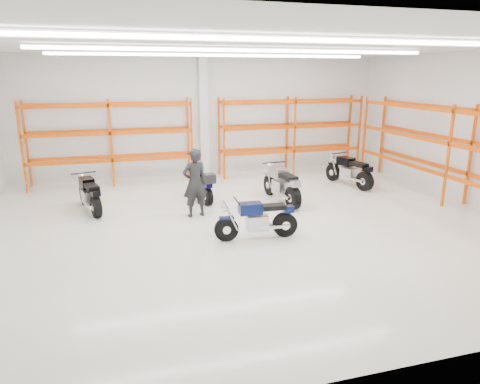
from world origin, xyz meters
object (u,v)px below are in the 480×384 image
object	(u,v)px
motorcycle_back_a	(90,195)
standing_man	(195,183)
motorcycle_back_c	(282,186)
structural_column	(204,118)
motorcycle_back_b	(202,186)
motorcycle_main	(260,220)
motorcycle_back_d	(351,172)

from	to	relation	value
motorcycle_back_a	standing_man	distance (m)	3.13
motorcycle_back_c	structural_column	xyz separation A→B (m)	(-1.58, 4.17, 1.71)
motorcycle_back_a	motorcycle_back_b	xyz separation A→B (m)	(3.28, 0.15, -0.00)
structural_column	motorcycle_main	bearing A→B (deg)	-90.10
motorcycle_back_c	motorcycle_back_d	xyz separation A→B (m)	(3.04, 1.22, -0.02)
motorcycle_main	structural_column	xyz separation A→B (m)	(0.01, 6.80, 1.78)
standing_man	motorcycle_back_b	bearing A→B (deg)	-119.64
motorcycle_back_a	standing_man	xyz separation A→B (m)	(2.83, -1.25, 0.47)
motorcycle_back_a	standing_man	world-z (taller)	standing_man
motorcycle_back_a	standing_man	bearing A→B (deg)	-23.79
motorcycle_back_d	structural_column	bearing A→B (deg)	147.45
motorcycle_back_c	motorcycle_back_a	bearing A→B (deg)	173.02
motorcycle_back_d	standing_man	xyz separation A→B (m)	(-5.83, -1.78, 0.44)
motorcycle_back_c	motorcycle_back_d	world-z (taller)	motorcycle_back_c
motorcycle_back_c	motorcycle_back_d	size ratio (longest dim) A/B	1.06
motorcycle_back_d	motorcycle_main	bearing A→B (deg)	-140.24
motorcycle_back_b	structural_column	size ratio (longest dim) A/B	0.44
motorcycle_back_c	standing_man	world-z (taller)	standing_man
motorcycle_main	motorcycle_back_a	bearing A→B (deg)	140.48
motorcycle_main	motorcycle_back_d	distance (m)	6.03
motorcycle_back_a	motorcycle_back_c	xyz separation A→B (m)	(5.63, -0.69, 0.05)
motorcycle_main	motorcycle_back_b	size ratio (longest dim) A/B	1.04
motorcycle_back_a	motorcycle_back_b	bearing A→B (deg)	2.70
motorcycle_back_d	standing_man	world-z (taller)	standing_man
structural_column	motorcycle_back_d	bearing A→B (deg)	-32.55
motorcycle_back_d	standing_man	bearing A→B (deg)	-163.04
standing_man	structural_column	distance (m)	5.05
motorcycle_back_a	structural_column	bearing A→B (deg)	40.71
motorcycle_main	motorcycle_back_c	size ratio (longest dim) A/B	0.87
motorcycle_back_c	motorcycle_back_d	distance (m)	3.27
motorcycle_back_a	structural_column	size ratio (longest dim) A/B	0.46
motorcycle_main	motorcycle_back_b	world-z (taller)	motorcycle_back_b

